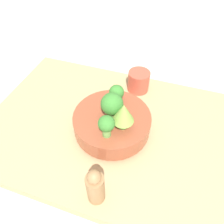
# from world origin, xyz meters

# --- Properties ---
(ground_plane) EXTENTS (6.00, 6.00, 0.00)m
(ground_plane) POSITION_xyz_m (0.00, 0.00, 0.00)
(ground_plane) COLOR beige
(table) EXTENTS (0.86, 0.62, 0.04)m
(table) POSITION_xyz_m (0.00, 0.00, 0.02)
(table) COLOR tan
(table) RESTS_ON ground_plane
(bowl) EXTENTS (0.26, 0.26, 0.08)m
(bowl) POSITION_xyz_m (-0.03, 0.02, 0.09)
(bowl) COLOR brown
(bowl) RESTS_ON table
(broccoli_floret_front) EXTENTS (0.05, 0.05, 0.07)m
(broccoli_floret_front) POSITION_xyz_m (-0.03, -0.05, 0.16)
(broccoli_floret_front) COLOR #6BA34C
(broccoli_floret_front) RESTS_ON bowl
(romanesco_piece_far) EXTENTS (0.07, 0.07, 0.10)m
(romanesco_piece_far) POSITION_xyz_m (-0.08, 0.05, 0.18)
(romanesco_piece_far) COLOR #609347
(romanesco_piece_far) RESTS_ON bowl
(broccoli_floret_center) EXTENTS (0.07, 0.07, 0.09)m
(broccoli_floret_center) POSITION_xyz_m (-0.03, 0.02, 0.18)
(broccoli_floret_center) COLOR #6BA34C
(broccoli_floret_center) RESTS_ON bowl
(broccoli_floret_back) EXTENTS (0.05, 0.05, 0.08)m
(broccoli_floret_back) POSITION_xyz_m (-0.04, 0.10, 0.17)
(broccoli_floret_back) COLOR #6BA34C
(broccoli_floret_back) RESTS_ON bowl
(cup) EXTENTS (0.09, 0.09, 0.09)m
(cup) POSITION_xyz_m (-0.07, -0.22, 0.09)
(cup) COLOR #C64C38
(cup) RESTS_ON table
(pepper_mill) EXTENTS (0.05, 0.05, 0.14)m
(pepper_mill) POSITION_xyz_m (-0.07, 0.26, 0.11)
(pepper_mill) COLOR #997047
(pepper_mill) RESTS_ON table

